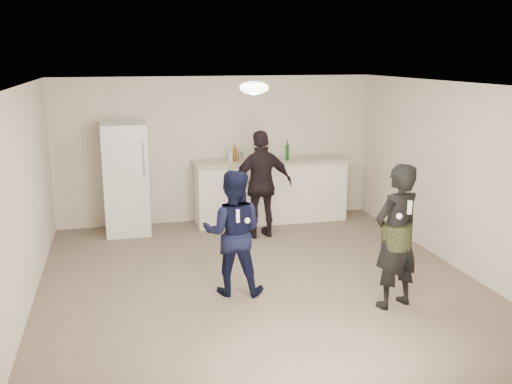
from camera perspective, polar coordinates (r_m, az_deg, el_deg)
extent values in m
plane|color=#6B5B4C|center=(7.40, 0.38, -9.05)|extent=(6.00, 6.00, 0.00)
plane|color=silver|center=(6.84, 0.41, 10.67)|extent=(6.00, 6.00, 0.00)
plane|color=beige|center=(9.90, -3.90, 4.24)|extent=(6.00, 0.00, 6.00)
plane|color=beige|center=(4.30, 10.39, -8.41)|extent=(6.00, 0.00, 6.00)
plane|color=beige|center=(6.89, -22.36, -0.85)|extent=(0.00, 6.00, 6.00)
plane|color=beige|center=(8.13, 19.54, 1.45)|extent=(0.00, 6.00, 6.00)
cube|color=white|center=(9.92, 1.52, 0.01)|extent=(2.60, 0.56, 1.05)
cube|color=beige|center=(9.80, 1.54, 3.11)|extent=(2.68, 0.64, 0.04)
cube|color=white|center=(9.43, -12.88, 1.30)|extent=(0.70, 0.70, 1.80)
cylinder|color=silver|center=(8.99, -11.18, 3.40)|extent=(0.02, 0.02, 0.60)
ellipsoid|color=white|center=(7.14, -0.20, 10.39)|extent=(0.36, 0.36, 0.16)
cylinder|color=#ABABAF|center=(9.66, -1.57, 3.59)|extent=(0.08, 0.08, 0.17)
imported|color=#0D1439|center=(6.87, -2.32, -4.08)|extent=(0.88, 0.77, 1.53)
imported|color=black|center=(6.66, 13.87, -4.36)|extent=(0.71, 0.57, 1.68)
cylinder|color=#313D1B|center=(6.65, 13.87, -4.29)|extent=(0.34, 0.34, 0.28)
imported|color=black|center=(8.98, 0.59, 0.76)|extent=(1.04, 0.50, 1.71)
cube|color=white|center=(6.52, -1.85, -2.42)|extent=(0.04, 0.04, 0.15)
sphere|color=white|center=(6.59, -0.88, -2.87)|extent=(0.07, 0.07, 0.07)
cube|color=silver|center=(6.33, 15.11, -1.50)|extent=(0.04, 0.04, 0.15)
sphere|color=white|center=(6.34, 14.14, -2.36)|extent=(0.07, 0.07, 0.07)
cylinder|color=#8B6314|center=(9.72, 0.34, 3.75)|extent=(0.08, 0.08, 0.20)
cylinder|color=brown|center=(9.68, -2.12, 3.73)|extent=(0.07, 0.07, 0.21)
cylinder|color=#154A21|center=(9.71, 0.13, 3.78)|extent=(0.07, 0.07, 0.21)
cylinder|color=silver|center=(9.61, -2.56, 3.54)|extent=(0.07, 0.07, 0.17)
cylinder|color=#13451A|center=(9.78, 3.14, 3.98)|extent=(0.06, 0.06, 0.27)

